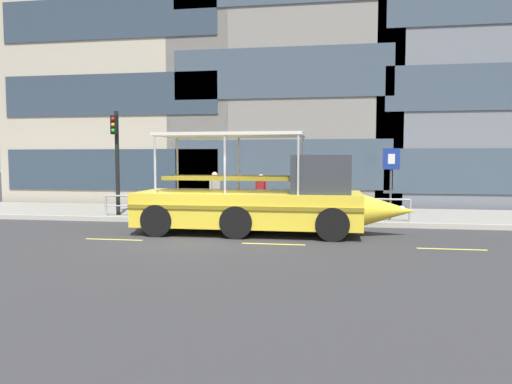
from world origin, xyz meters
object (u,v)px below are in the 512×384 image
duck_tour_boat (265,201)px  pedestrian_near_bow (336,192)px  traffic_light_pole (116,152)px  pedestrian_mid_left (261,190)px  pedestrian_mid_right (215,189)px  parking_sign (391,171)px

duck_tour_boat → pedestrian_near_bow: size_ratio=5.69×
traffic_light_pole → pedestrian_mid_left: traffic_light_pole is taller
traffic_light_pole → duck_tour_boat: traffic_light_pole is taller
duck_tour_boat → pedestrian_mid_left: (-0.67, 3.61, 0.09)m
pedestrian_mid_right → parking_sign: bearing=-3.4°
duck_tour_boat → traffic_light_pole: bearing=158.0°
traffic_light_pole → parking_sign: 10.51m
pedestrian_mid_left → duck_tour_boat: bearing=-79.5°
parking_sign → pedestrian_mid_left: bearing=169.0°
duck_tour_boat → parking_sign: bearing=32.2°
parking_sign → pedestrian_near_bow: (-1.94, 0.81, -0.82)m
traffic_light_pole → pedestrian_mid_right: traffic_light_pole is taller
pedestrian_mid_left → pedestrian_mid_right: (-1.75, -0.56, 0.06)m
traffic_light_pole → duck_tour_boat: (6.26, -2.53, -1.59)m
pedestrian_near_bow → pedestrian_mid_left: size_ratio=0.98×
pedestrian_mid_left → pedestrian_near_bow: bearing=-2.7°
pedestrian_near_bow → parking_sign: bearing=-22.7°
traffic_light_pole → pedestrian_mid_right: bearing=7.7°
pedestrian_near_bow → pedestrian_mid_right: size_ratio=0.92×
traffic_light_pole → pedestrian_mid_left: 5.88m
parking_sign → pedestrian_mid_left: (-4.90, 0.95, -0.80)m
pedestrian_near_bow → pedestrian_mid_right: 4.73m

